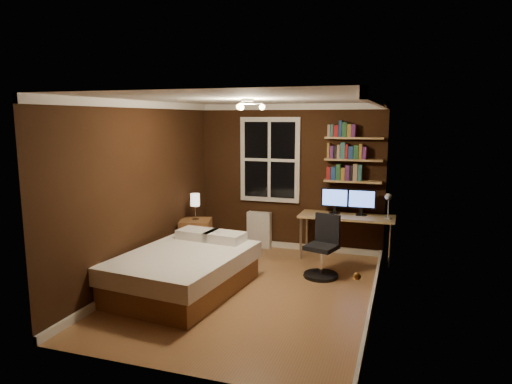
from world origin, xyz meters
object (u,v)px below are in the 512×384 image
(bedside_lamp, at_px, (195,207))
(desk_lamp, at_px, (388,206))
(radiator, at_px, (259,230))
(desk, at_px, (347,219))
(monitor_right, at_px, (362,202))
(bed, at_px, (185,271))
(monitor_left, at_px, (335,201))
(nightstand, at_px, (196,238))
(office_chair, at_px, (323,254))

(bedside_lamp, xyz_separation_m, desk_lamp, (3.01, 0.52, 0.11))
(radiator, bearing_deg, desk, -7.01)
(radiator, distance_m, desk_lamp, 2.28)
(desk, relative_size, desk_lamp, 3.43)
(desk, relative_size, monitor_right, 3.38)
(bedside_lamp, distance_m, monitor_right, 2.69)
(desk, height_order, desk_lamp, desk_lamp)
(bed, height_order, desk_lamp, desk_lamp)
(bed, relative_size, desk_lamp, 4.70)
(bedside_lamp, bearing_deg, monitor_right, 15.48)
(radiator, relative_size, monitor_left, 1.42)
(nightstand, height_order, bedside_lamp, bedside_lamp)
(bed, distance_m, radiator, 2.30)
(bedside_lamp, distance_m, desk, 2.46)
(bedside_lamp, relative_size, desk, 0.29)
(radiator, relative_size, desk_lamp, 1.44)
(monitor_left, distance_m, desk_lamp, 0.87)
(bed, xyz_separation_m, monitor_right, (2.06, 2.17, 0.65))
(nightstand, relative_size, office_chair, 0.68)
(nightstand, xyz_separation_m, monitor_right, (2.59, 0.72, 0.62))
(desk_lamp, bearing_deg, desk, 169.56)
(bedside_lamp, bearing_deg, monitor_left, 18.36)
(nightstand, height_order, desk_lamp, desk_lamp)
(office_chair, bearing_deg, desk_lamp, 61.97)
(desk_lamp, bearing_deg, monitor_right, 155.16)
(bed, xyz_separation_m, desk_lamp, (2.48, 1.98, 0.66))
(monitor_right, xyz_separation_m, desk_lamp, (0.42, -0.19, 0.01))
(bed, bearing_deg, desk_lamp, 44.74)
(bedside_lamp, bearing_deg, bed, -69.86)
(monitor_right, relative_size, desk_lamp, 1.01)
(office_chair, bearing_deg, monitor_left, 107.08)
(monitor_left, bearing_deg, nightstand, -161.64)
(office_chair, bearing_deg, nightstand, -171.08)
(monitor_left, bearing_deg, bed, -126.93)
(monitor_right, height_order, office_chair, monitor_right)
(radiator, xyz_separation_m, office_chair, (1.33, -1.15, 0.01))
(radiator, relative_size, office_chair, 0.70)
(nightstand, height_order, office_chair, office_chair)
(bed, height_order, radiator, bed)
(bed, distance_m, monitor_right, 3.06)
(radiator, relative_size, desk, 0.42)
(bed, bearing_deg, monitor_left, 59.21)
(desk_lamp, xyz_separation_m, office_chair, (-0.85, -0.84, -0.61))
(bed, xyz_separation_m, nightstand, (-0.53, 1.45, 0.03))
(desk, bearing_deg, radiator, 172.99)
(bed, xyz_separation_m, radiator, (0.30, 2.28, 0.04))
(monitor_right, bearing_deg, desk, -161.07)
(nightstand, bearing_deg, monitor_right, -1.04)
(bed, relative_size, desk, 1.37)
(radiator, distance_m, monitor_left, 1.47)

